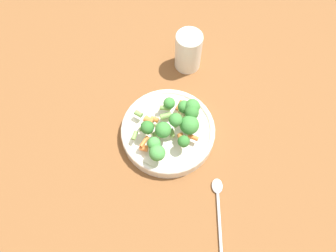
% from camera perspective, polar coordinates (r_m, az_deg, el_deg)
% --- Properties ---
extents(ground_plane, '(3.00, 3.00, 0.00)m').
position_cam_1_polar(ground_plane, '(0.84, 0.00, -1.51)').
color(ground_plane, brown).
extents(bowl, '(0.23, 0.23, 0.04)m').
position_cam_1_polar(bowl, '(0.82, 0.00, -0.92)').
color(bowl, silver).
rests_on(bowl, ground_plane).
extents(pasta_salad, '(0.16, 0.18, 0.07)m').
position_cam_1_polar(pasta_salad, '(0.77, 1.09, 0.22)').
color(pasta_salad, '#8CB766').
rests_on(pasta_salad, bowl).
extents(cup, '(0.07, 0.07, 0.12)m').
position_cam_1_polar(cup, '(0.91, 3.56, 12.96)').
color(cup, silver).
rests_on(cup, ground_plane).
extents(spoon, '(0.18, 0.05, 0.01)m').
position_cam_1_polar(spoon, '(0.78, 8.72, -12.89)').
color(spoon, silver).
rests_on(spoon, ground_plane).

